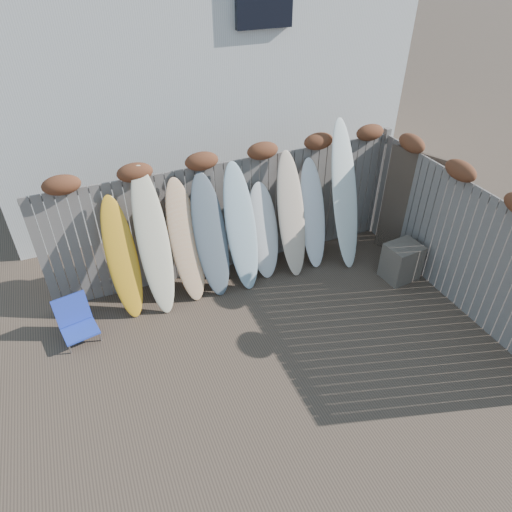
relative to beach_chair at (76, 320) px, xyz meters
name	(u,v)px	position (x,y,z in m)	size (l,w,h in m)	color
ground	(289,359)	(2.68, -1.64, -0.30)	(80.00, 80.00, 0.00)	#493A2D
back_fence	(232,207)	(2.74, 0.75, 0.89)	(6.05, 0.28, 2.24)	slate
right_fence	(462,237)	(5.67, -1.39, 0.84)	(0.28, 4.40, 2.24)	slate
house	(180,29)	(3.18, 4.86, 2.90)	(8.50, 5.50, 6.33)	silver
beach_chair	(76,320)	(0.00, 0.00, 0.00)	(0.57, 0.60, 0.64)	blue
wooden_crate	(402,262)	(5.26, -0.70, 0.03)	(0.56, 0.47, 0.65)	#655A4B
lattice_panel	(418,210)	(5.77, -0.29, 0.70)	(0.06, 1.34, 2.01)	brown
surfboard_0	(122,259)	(0.84, 0.34, 0.64)	(0.45, 0.07, 1.96)	#F7AA21
surfboard_1	(154,243)	(1.32, 0.30, 0.82)	(0.47, 0.07, 2.34)	beige
surfboard_2	(186,242)	(1.82, 0.36, 0.68)	(0.50, 0.07, 2.04)	#EDB78A
surfboard_3	(211,237)	(2.22, 0.33, 0.69)	(0.54, 0.07, 2.06)	slate
surfboard_4	(241,228)	(2.73, 0.31, 0.73)	(0.51, 0.07, 2.15)	#A6C0C9
surfboard_5	(263,231)	(3.16, 0.40, 0.51)	(0.51, 0.07, 1.68)	white
surfboard_6	(291,216)	(3.64, 0.33, 0.74)	(0.47, 0.07, 2.17)	beige
surfboard_7	(313,215)	(4.08, 0.37, 0.64)	(0.46, 0.07, 1.95)	white
surfboard_8	(345,197)	(4.59, 0.24, 0.95)	(0.48, 0.07, 2.60)	white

